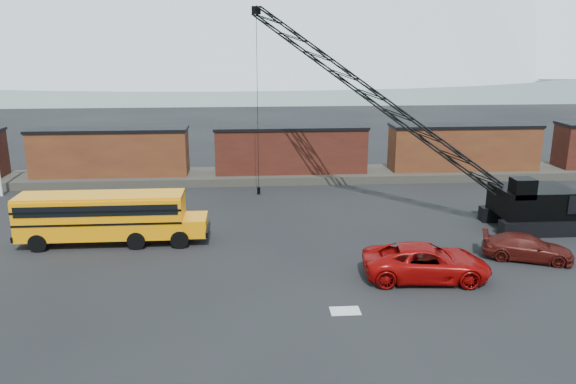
# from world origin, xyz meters

# --- Properties ---
(ground) EXTENTS (160.00, 160.00, 0.00)m
(ground) POSITION_xyz_m (0.00, 0.00, 0.00)
(ground) COLOR black
(ground) RESTS_ON ground
(gravel_berm) EXTENTS (120.00, 5.00, 0.70)m
(gravel_berm) POSITION_xyz_m (0.00, 22.00, 0.35)
(gravel_berm) COLOR #454038
(gravel_berm) RESTS_ON ground
(boxcar_west_near) EXTENTS (13.70, 3.10, 4.17)m
(boxcar_west_near) POSITION_xyz_m (-16.00, 22.00, 2.76)
(boxcar_west_near) COLOR #482014
(boxcar_west_near) RESTS_ON gravel_berm
(boxcar_mid) EXTENTS (13.70, 3.10, 4.17)m
(boxcar_mid) POSITION_xyz_m (0.00, 22.00, 2.76)
(boxcar_mid) COLOR #4B1C15
(boxcar_mid) RESTS_ON gravel_berm
(boxcar_east_near) EXTENTS (13.70, 3.10, 4.17)m
(boxcar_east_near) POSITION_xyz_m (16.00, 22.00, 2.76)
(boxcar_east_near) COLOR #482014
(boxcar_east_near) RESTS_ON gravel_berm
(snow_patch) EXTENTS (1.40, 0.90, 0.02)m
(snow_patch) POSITION_xyz_m (0.50, -4.00, 0.01)
(snow_patch) COLOR silver
(snow_patch) RESTS_ON ground
(school_bus) EXTENTS (11.65, 2.65, 3.19)m
(school_bus) POSITION_xyz_m (-12.60, 6.07, 1.79)
(school_bus) COLOR orange
(school_bus) RESTS_ON ground
(red_pickup) EXTENTS (6.91, 3.62, 1.85)m
(red_pickup) POSITION_xyz_m (5.41, -0.61, 0.93)
(red_pickup) COLOR #9D0807
(red_pickup) RESTS_ON ground
(maroon_suv) EXTENTS (5.40, 3.70, 1.45)m
(maroon_suv) POSITION_xyz_m (12.08, 1.61, 0.73)
(maroon_suv) COLOR #44100C
(maroon_suv) RESTS_ON ground
(crawler_crane) EXTENTS (21.36, 12.38, 14.96)m
(crawler_crane) POSITION_xyz_m (5.12, 12.04, 8.38)
(crawler_crane) COLOR black
(crawler_crane) RESTS_ON ground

